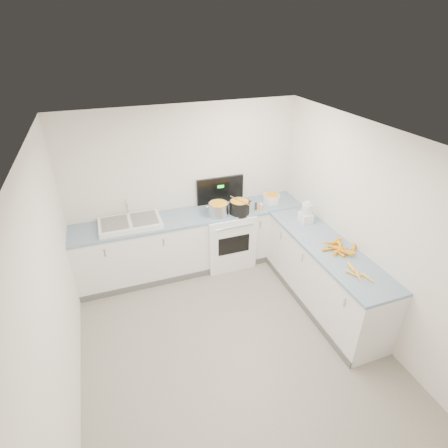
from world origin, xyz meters
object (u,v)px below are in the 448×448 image
object	(u,v)px
steel_pot	(218,210)
black_pot	(239,208)
stove	(226,235)
sink	(130,223)
extract_bottle	(256,207)
spice_jar	(261,208)
food_processor	(306,213)
mixing_bowl	(271,198)

from	to	relation	value
steel_pot	black_pot	world-z (taller)	steel_pot
stove	black_pot	distance (m)	0.60
sink	extract_bottle	xyz separation A→B (m)	(1.88, -0.16, 0.01)
stove	black_pot	size ratio (longest dim) A/B	4.49
steel_pot	spice_jar	world-z (taller)	steel_pot
sink	steel_pot	bearing A→B (deg)	-6.27
black_pot	food_processor	world-z (taller)	food_processor
spice_jar	food_processor	xyz separation A→B (m)	(0.45, -0.54, 0.09)
sink	spice_jar	size ratio (longest dim) A/B	8.74
steel_pot	spice_jar	xyz separation A→B (m)	(0.66, -0.07, -0.04)
mixing_bowl	black_pot	bearing A→B (deg)	-164.11
stove	food_processor	xyz separation A→B (m)	(0.94, -0.74, 0.60)
extract_bottle	spice_jar	size ratio (longest dim) A/B	1.01
steel_pot	extract_bottle	bearing A→B (deg)	-2.09
sink	spice_jar	world-z (taller)	sink
stove	food_processor	distance (m)	1.34
spice_jar	steel_pot	bearing A→B (deg)	173.57
sink	stove	bearing A→B (deg)	-0.62
sink	extract_bottle	size ratio (longest dim) A/B	8.62
mixing_bowl	spice_jar	world-z (taller)	mixing_bowl
extract_bottle	spice_jar	bearing A→B (deg)	-40.15
spice_jar	black_pot	bearing A→B (deg)	173.44
black_pot	extract_bottle	distance (m)	0.28
mixing_bowl	food_processor	xyz separation A→B (m)	(0.17, -0.76, 0.07)
black_pot	steel_pot	bearing A→B (deg)	173.70
extract_bottle	spice_jar	distance (m)	0.08
stove	sink	xyz separation A→B (m)	(-1.45, 0.02, 0.50)
steel_pot	mixing_bowl	world-z (taller)	steel_pot
food_processor	extract_bottle	bearing A→B (deg)	130.96
spice_jar	sink	bearing A→B (deg)	173.68
black_pot	mixing_bowl	world-z (taller)	black_pot
mixing_bowl	food_processor	world-z (taller)	food_processor
mixing_bowl	food_processor	size ratio (longest dim) A/B	0.85
stove	food_processor	bearing A→B (deg)	-38.12
steel_pot	mixing_bowl	size ratio (longest dim) A/B	1.12
sink	mixing_bowl	distance (m)	2.22
stove	black_pot	world-z (taller)	stove
steel_pot	mixing_bowl	distance (m)	0.96
steel_pot	extract_bottle	world-z (taller)	steel_pot
mixing_bowl	spice_jar	size ratio (longest dim) A/B	2.73
sink	spice_jar	bearing A→B (deg)	-6.32
food_processor	sink	bearing A→B (deg)	162.50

